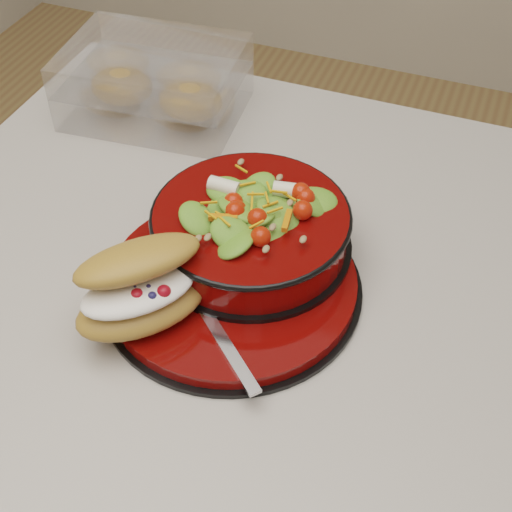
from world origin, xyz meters
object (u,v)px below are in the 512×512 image
(dinner_plate, at_px, (232,284))
(croissant, at_px, (141,288))
(salad_bowl, at_px, (251,223))
(fork, at_px, (213,324))
(pastry_box, at_px, (155,84))
(island_counter, at_px, (375,503))

(dinner_plate, distance_m, croissant, 0.11)
(salad_bowl, height_order, croissant, salad_bowl)
(croissant, bearing_deg, dinner_plate, 4.52)
(croissant, xyz_separation_m, fork, (0.07, 0.01, -0.04))
(salad_bowl, distance_m, pastry_box, 0.32)
(dinner_plate, xyz_separation_m, pastry_box, (-0.23, 0.28, 0.03))
(island_counter, xyz_separation_m, croissant, (-0.26, -0.12, 0.50))
(fork, xyz_separation_m, pastry_box, (-0.24, 0.35, 0.02))
(dinner_plate, distance_m, pastry_box, 0.36)
(island_counter, relative_size, salad_bowl, 5.57)
(salad_bowl, distance_m, fork, 0.12)
(island_counter, distance_m, dinner_plate, 0.50)
(salad_bowl, xyz_separation_m, fork, (0.01, -0.12, -0.03))
(fork, height_order, pastry_box, pastry_box)
(dinner_plate, bearing_deg, island_counter, 13.03)
(fork, bearing_deg, island_counter, -18.39)
(dinner_plate, bearing_deg, pastry_box, 129.58)
(island_counter, distance_m, croissant, 0.58)
(island_counter, relative_size, pastry_box, 4.98)
(salad_bowl, relative_size, pastry_box, 0.90)
(fork, bearing_deg, croissant, 139.39)
(fork, distance_m, pastry_box, 0.42)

